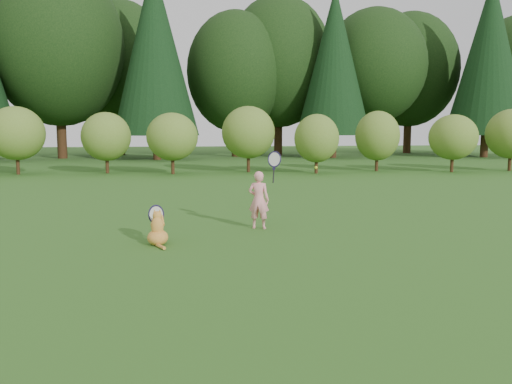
{
  "coord_description": "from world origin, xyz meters",
  "views": [
    {
      "loc": [
        -1.07,
        -7.9,
        1.78
      ],
      "look_at": [
        0.2,
        0.8,
        0.7
      ],
      "focal_mm": 35.0,
      "sensor_mm": 36.0,
      "label": 1
    }
  ],
  "objects": [
    {
      "name": "shrub_row",
      "position": [
        0.0,
        13.0,
        1.4
      ],
      "size": [
        28.0,
        3.0,
        2.8
      ],
      "primitive_type": null,
      "color": "#5A7023",
      "rests_on": "ground"
    },
    {
      "name": "tennis_ball",
      "position": [
        1.53,
        1.68,
        1.06
      ],
      "size": [
        0.06,
        0.06,
        0.06
      ],
      "color": "#ADCA17",
      "rests_on": "ground"
    },
    {
      "name": "woodland_backdrop",
      "position": [
        0.0,
        23.0,
        7.5
      ],
      "size": [
        48.0,
        10.0,
        15.0
      ],
      "primitive_type": null,
      "color": "black",
      "rests_on": "ground"
    },
    {
      "name": "cat",
      "position": [
        -1.49,
        -0.05,
        0.29
      ],
      "size": [
        0.38,
        0.73,
        0.76
      ],
      "rotation": [
        0.0,
        0.0,
        -0.04
      ],
      "color": "#B96B23",
      "rests_on": "ground"
    },
    {
      "name": "ground",
      "position": [
        0.0,
        0.0,
        0.0
      ],
      "size": [
        100.0,
        100.0,
        0.0
      ],
      "primitive_type": "plane",
      "color": "#285618",
      "rests_on": "ground"
    },
    {
      "name": "child",
      "position": [
        0.29,
        0.99,
        0.55
      ],
      "size": [
        0.63,
        0.44,
        1.58
      ],
      "rotation": [
        0.0,
        0.0,
        2.77
      ],
      "color": "pink",
      "rests_on": "ground"
    }
  ]
}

